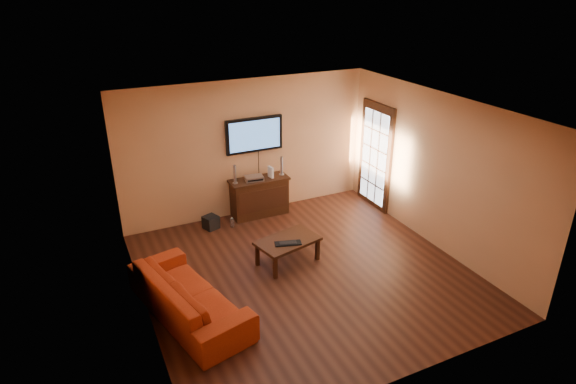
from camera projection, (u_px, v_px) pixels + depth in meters
ground_plane at (305, 273)px, 7.82m from camera, size 5.00×5.00×0.00m
room_walls at (289, 163)px, 7.64m from camera, size 5.00×5.00×5.00m
french_door at (375, 157)px, 9.75m from camera, size 0.07×1.02×2.22m
media_console at (260, 197)px, 9.58m from camera, size 1.18×0.45×0.77m
television at (254, 135)px, 9.23m from camera, size 1.15×0.08×0.68m
coffee_table at (288, 243)px, 7.95m from camera, size 1.13×0.83×0.43m
sofa at (188, 289)px, 6.68m from camera, size 1.16×2.29×0.86m
speaker_left at (235, 175)px, 9.16m from camera, size 0.10×0.10×0.37m
speaker_right at (282, 167)px, 9.56m from camera, size 0.10×0.10×0.37m
av_receiver at (254, 178)px, 9.36m from camera, size 0.38×0.30×0.08m
game_console at (271, 172)px, 9.46m from camera, size 0.07×0.16×0.22m
subwoofer at (211, 222)px, 9.15m from camera, size 0.32×0.32×0.25m
bottle at (232, 222)px, 9.20m from camera, size 0.07×0.07×0.21m
keyboard at (288, 243)px, 7.80m from camera, size 0.46×0.28×0.03m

